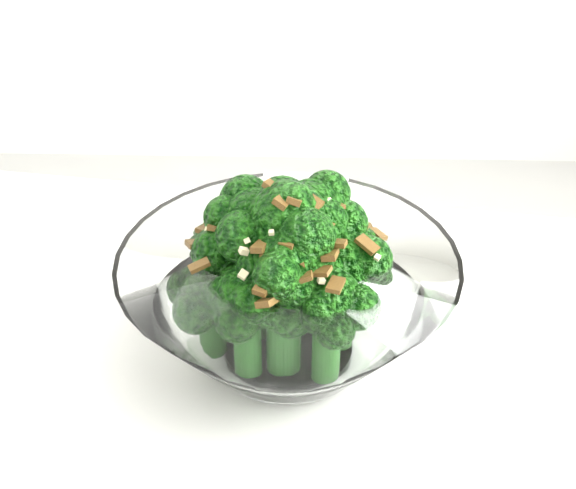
{
  "coord_description": "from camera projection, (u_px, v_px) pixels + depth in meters",
  "views": [
    {
      "loc": [
        0.31,
        -0.36,
        1.13
      ],
      "look_at": [
        0.3,
        0.06,
        0.84
      ],
      "focal_mm": 50.0,
      "sensor_mm": 36.0,
      "label": 1
    }
  ],
  "objects": [
    {
      "name": "broccoli_dish",
      "position": [
        287.0,
        294.0,
        0.53
      ],
      "size": [
        0.22,
        0.22,
        0.14
      ],
      "color": "white",
      "rests_on": "table"
    }
  ]
}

